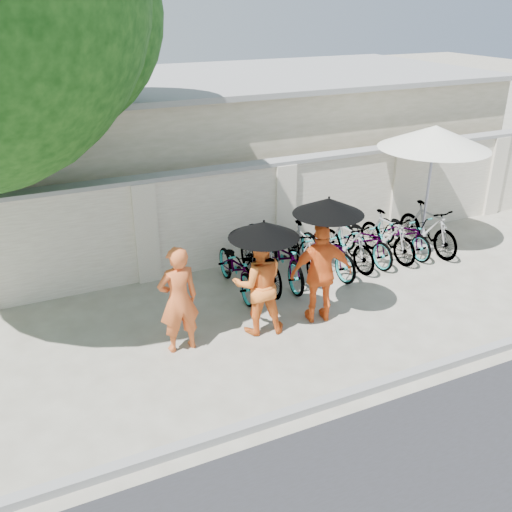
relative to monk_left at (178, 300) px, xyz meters
name	(u,v)px	position (x,y,z in m)	size (l,w,h in m)	color
ground	(262,346)	(1.19, -0.49, -0.89)	(80.00, 80.00, 0.00)	#ABA796
kerb	(315,405)	(1.19, -2.19, -0.83)	(40.00, 0.16, 0.12)	gray
compound_wall	(239,216)	(2.19, 2.71, 0.11)	(20.00, 0.30, 2.00)	white
building_behind	(216,143)	(3.19, 6.51, 0.71)	(14.00, 6.00, 3.20)	beige
monk_left	(178,300)	(0.00, 0.00, 0.00)	(0.65, 0.42, 1.78)	orange
monk_center	(259,284)	(1.35, -0.03, -0.01)	(0.86, 0.67, 1.76)	orange
parasol_center	(264,230)	(1.40, -0.11, 0.97)	(1.13, 1.13, 0.98)	black
monk_right	(321,273)	(2.47, -0.15, 0.01)	(1.06, 0.44, 1.80)	orange
parasol_right	(329,206)	(2.49, -0.23, 1.23)	(1.15, 1.15, 1.23)	black
patio_umbrella	(435,138)	(6.09, 1.52, 1.60)	(2.79, 2.79, 2.75)	gray
bike_0	(237,268)	(1.58, 1.43, -0.40)	(0.65, 1.85, 0.97)	#8D8EA7
bike_1	(260,258)	(2.09, 1.46, -0.31)	(0.54, 1.91, 1.15)	#8D8EA7
bike_2	(283,256)	(2.59, 1.45, -0.37)	(0.69, 1.98, 1.04)	#8D8EA7
bike_3	(303,250)	(3.09, 1.56, -0.37)	(0.49, 1.72, 1.03)	#8D8EA7
bike_4	(328,249)	(3.60, 1.45, -0.40)	(0.65, 1.86, 0.98)	#8D8EA7
bike_5	(347,244)	(4.10, 1.49, -0.39)	(0.47, 1.66, 1.00)	#8D8EA7
bike_6	(365,239)	(4.60, 1.59, -0.41)	(0.63, 1.80, 0.95)	#8D8EA7
bike_7	(388,236)	(5.11, 1.48, -0.39)	(0.47, 1.67, 1.00)	#8D8EA7
bike_8	(404,233)	(5.61, 1.56, -0.43)	(0.60, 1.73, 0.91)	#8D8EA7
bike_9	(428,228)	(6.11, 1.39, -0.35)	(0.51, 1.79, 1.08)	#8D8EA7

